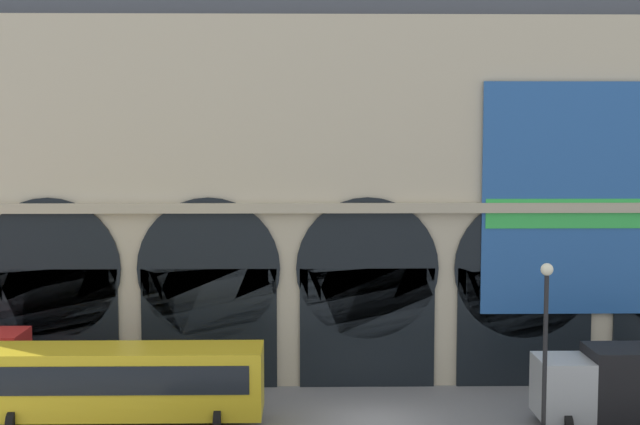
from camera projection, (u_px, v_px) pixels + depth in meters
name	position (u px, v px, depth m)	size (l,w,h in m)	color
ground_plane	(376.00, 422.00, 34.86)	(200.00, 200.00, 0.00)	slate
station_building	(365.00, 166.00, 41.59)	(43.80, 5.69, 20.23)	beige
bus_midwest	(121.00, 381.00, 34.21)	(11.00, 3.25, 3.10)	gold
box_truck_mideast	(636.00, 384.00, 34.18)	(7.50, 2.91, 3.12)	#ADB2B7
street_lamp_quayside	(545.00, 334.00, 30.66)	(0.44, 0.44, 6.90)	black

